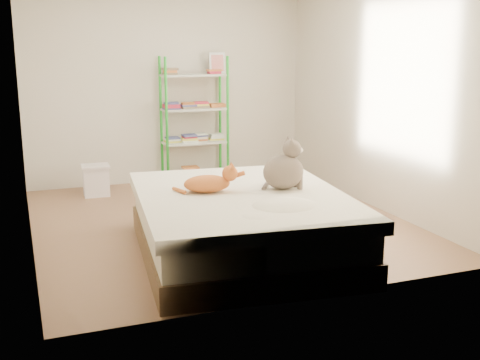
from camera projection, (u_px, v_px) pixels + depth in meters
name	position (u px, v px, depth m)	size (l,w,h in m)	color
room	(217.00, 100.00, 6.17)	(3.81, 4.21, 2.61)	#8B6149
bed	(241.00, 224.00, 5.40)	(2.02, 2.42, 0.57)	brown
orange_cat	(207.00, 181.00, 5.35)	(0.49, 0.26, 0.20)	orange
grey_cat	(283.00, 164.00, 5.45)	(0.34, 0.40, 0.46)	#786554
shelf_unit	(195.00, 120.00, 8.10)	(0.90, 0.36, 1.74)	green
cardboard_box	(267.00, 186.00, 7.29)	(0.54, 0.52, 0.41)	#A17351
white_bin	(96.00, 180.00, 7.50)	(0.35, 0.31, 0.39)	white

